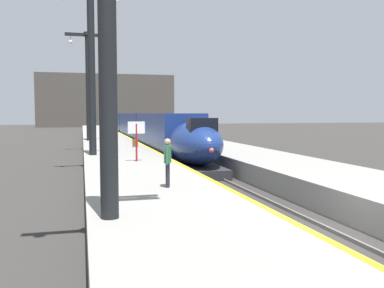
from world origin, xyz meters
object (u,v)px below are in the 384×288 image
highspeed_train_main (140,128)px  passenger_mid_platform (168,159)px  station_column_mid (91,54)px  departure_info_board (136,133)px  rolling_suitcase (135,143)px  passenger_near_edge (112,134)px  station_column_far (88,77)px

highspeed_train_main → passenger_mid_platform: size_ratio=33.48×
station_column_mid → departure_info_board: bearing=-62.0°
rolling_suitcase → passenger_near_edge: bearing=-177.5°
station_column_mid → passenger_near_edge: 7.63m
highspeed_train_main → station_column_mid: station_column_mid is taller
passenger_near_edge → passenger_mid_platform: 17.58m
rolling_suitcase → highspeed_train_main: bearing=81.0°
passenger_mid_platform → rolling_suitcase: bearing=86.6°
station_column_mid → rolling_suitcase: station_column_mid is taller
passenger_near_edge → departure_info_board: 9.53m
station_column_far → rolling_suitcase: size_ratio=10.22×
passenger_near_edge → highspeed_train_main: bearing=75.3°
rolling_suitcase → station_column_mid: bearing=-120.7°
highspeed_train_main → departure_info_board: (-3.74, -26.15, 0.60)m
highspeed_train_main → passenger_mid_platform: (-3.68, -34.21, 0.08)m
highspeed_train_main → rolling_suitcase: 16.79m
highspeed_train_main → station_column_mid: (-5.90, -22.08, 5.22)m
station_column_mid → passenger_mid_platform: station_column_mid is taller
station_column_far → passenger_mid_platform: bearing=-85.2°
station_column_far → highspeed_train_main: bearing=53.6°
station_column_far → departure_info_board: station_column_far is taller
station_column_far → passenger_mid_platform: station_column_far is taller
passenger_near_edge → rolling_suitcase: 1.86m
rolling_suitcase → departure_info_board: bearing=-96.6°
passenger_mid_platform → highspeed_train_main: bearing=83.9°
highspeed_train_main → passenger_mid_platform: bearing=-96.1°
departure_info_board → station_column_mid: bearing=118.0°
station_column_mid → rolling_suitcase: bearing=59.3°
highspeed_train_main → departure_info_board: bearing=-98.1°
passenger_near_edge → departure_info_board: departure_info_board is taller
station_column_mid → station_column_far: size_ratio=1.03×
highspeed_train_main → departure_info_board: 26.42m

